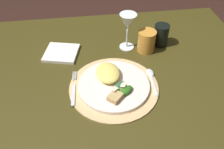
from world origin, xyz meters
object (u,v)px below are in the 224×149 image
object	(u,v)px
dark_tumbler	(161,35)
wine_glass	(128,24)
fork	(74,89)
amber_tumbler	(146,41)
spoon	(151,77)
dinner_plate	(114,85)
dining_table	(96,104)
napkin	(61,53)

from	to	relation	value
dark_tumbler	wine_glass	bearing A→B (deg)	-179.43
fork	amber_tumbler	bearing A→B (deg)	32.77
fork	spoon	world-z (taller)	spoon
wine_glass	dinner_plate	bearing A→B (deg)	-111.10
dining_table	fork	world-z (taller)	fork
dinner_plate	wine_glass	xyz separation A→B (m)	(0.09, 0.24, 0.11)
amber_tumbler	dark_tumbler	xyz separation A→B (m)	(0.07, 0.03, 0.00)
dark_tumbler	dining_table	bearing A→B (deg)	-149.83
napkin	dark_tumbler	size ratio (longest dim) A/B	1.40
fork	dark_tumbler	bearing A→B (deg)	31.32
napkin	wine_glass	world-z (taller)	wine_glass
spoon	amber_tumbler	xyz separation A→B (m)	(0.02, 0.18, 0.04)
napkin	dinner_plate	bearing A→B (deg)	-49.36
wine_glass	dark_tumbler	bearing A→B (deg)	0.57
dining_table	napkin	xyz separation A→B (m)	(-0.13, 0.17, 0.16)
napkin	dark_tumbler	distance (m)	0.44
dining_table	fork	xyz separation A→B (m)	(-0.08, -0.06, 0.16)
dinner_plate	amber_tumbler	size ratio (longest dim) A/B	2.76
wine_glass	fork	bearing A→B (deg)	-135.30
dining_table	wine_glass	distance (m)	0.37
dark_tumbler	napkin	bearing A→B (deg)	-178.41
dinner_plate	napkin	bearing A→B (deg)	130.64
dining_table	amber_tumbler	world-z (taller)	amber_tumbler
dining_table	napkin	world-z (taller)	napkin
wine_glass	dark_tumbler	size ratio (longest dim) A/B	1.66
dining_table	dark_tumbler	xyz separation A→B (m)	(0.31, 0.18, 0.20)
dining_table	spoon	distance (m)	0.27
dining_table	wine_glass	size ratio (longest dim) A/B	8.51
spoon	napkin	distance (m)	0.40
amber_tumbler	wine_glass	bearing A→B (deg)	157.81
spoon	wine_glass	world-z (taller)	wine_glass
napkin	amber_tumbler	world-z (taller)	amber_tumbler
dining_table	wine_glass	world-z (taller)	wine_glass
dark_tumbler	spoon	bearing A→B (deg)	-114.43
spoon	amber_tumbler	distance (m)	0.18
fork	dark_tumbler	xyz separation A→B (m)	(0.39, 0.24, 0.04)
dark_tumbler	amber_tumbler	bearing A→B (deg)	-155.49
dinner_plate	wine_glass	bearing A→B (deg)	68.90
spoon	wine_glass	size ratio (longest dim) A/B	0.89
fork	dark_tumbler	size ratio (longest dim) A/B	1.75
fork	spoon	xyz separation A→B (m)	(0.30, 0.03, 0.00)
dinner_plate	fork	distance (m)	0.15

